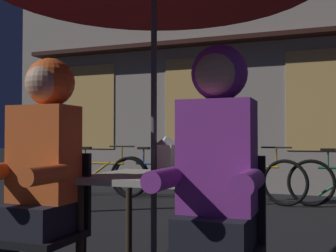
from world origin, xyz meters
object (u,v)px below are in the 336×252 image
at_px(chair_left, 47,223).
at_px(bicycle_nearest, 100,175).
at_px(lantern, 167,154).
at_px(person_right_hooded, 216,162).
at_px(person_left_hooded, 41,158).
at_px(chair_right, 219,238).
at_px(cafe_table, 154,192).
at_px(bicycle_second, 159,176).
at_px(bicycle_third, 250,180).

height_order(chair_left, bicycle_nearest, chair_left).
distance_m(lantern, bicycle_nearest, 4.59).
bearing_deg(lantern, person_right_hooded, -47.64).
distance_m(lantern, person_left_hooded, 0.71).
bearing_deg(chair_right, cafe_table, 142.45).
distance_m(person_left_hooded, bicycle_second, 4.50).
xyz_separation_m(cafe_table, bicycle_nearest, (-2.50, 3.79, -0.29)).
distance_m(chair_left, bicycle_second, 4.42).
relative_size(chair_left, bicycle_third, 0.52).
bearing_deg(person_right_hooded, person_left_hooded, 180.00).
xyz_separation_m(cafe_table, chair_left, (-0.48, -0.37, -0.15)).
height_order(cafe_table, chair_right, chair_right).
bearing_deg(bicycle_nearest, bicycle_second, 7.85).
height_order(bicycle_second, bicycle_third, same).
distance_m(bicycle_nearest, bicycle_second, 1.00).
bearing_deg(person_left_hooded, chair_right, 3.39).
xyz_separation_m(cafe_table, bicycle_second, (-1.50, 3.92, -0.29)).
height_order(lantern, person_right_hooded, person_right_hooded).
bearing_deg(bicycle_nearest, lantern, -55.68).
height_order(cafe_table, person_left_hooded, person_left_hooded).
relative_size(cafe_table, bicycle_third, 0.45).
xyz_separation_m(cafe_table, chair_right, (0.48, -0.37, -0.15)).
distance_m(person_left_hooded, bicycle_nearest, 4.70).
bearing_deg(chair_left, cafe_table, 37.55).
distance_m(chair_left, bicycle_third, 4.28).
bearing_deg(cafe_table, chair_right, -37.55).
distance_m(cafe_table, person_left_hooded, 0.67).
distance_m(person_left_hooded, bicycle_third, 4.37).
relative_size(chair_right, person_left_hooded, 0.62).
distance_m(cafe_table, chair_left, 0.62).
height_order(cafe_table, chair_left, chair_left).
bearing_deg(chair_right, chair_left, 180.00).
height_order(cafe_table, person_right_hooded, person_right_hooded).
xyz_separation_m(cafe_table, person_right_hooded, (0.48, -0.43, 0.21)).
bearing_deg(person_right_hooded, bicycle_nearest, 125.26).
bearing_deg(lantern, bicycle_third, 91.95).
bearing_deg(person_right_hooded, bicycle_third, 97.10).
bearing_deg(cafe_table, person_left_hooded, -138.43).
xyz_separation_m(cafe_table, bicycle_third, (-0.06, 3.89, -0.29)).
xyz_separation_m(person_left_hooded, bicycle_nearest, (-2.02, 4.21, -0.50)).
bearing_deg(chair_left, person_right_hooded, -3.39).
xyz_separation_m(chair_left, bicycle_second, (-1.02, 4.29, -0.14)).
xyz_separation_m(cafe_table, person_left_hooded, (-0.48, -0.43, 0.21)).
xyz_separation_m(chair_right, bicycle_second, (-1.98, 4.29, -0.14)).
bearing_deg(cafe_table, bicycle_nearest, 123.41).
bearing_deg(person_right_hooded, bicycle_second, 114.51).
bearing_deg(bicycle_second, bicycle_third, -1.30).
bearing_deg(person_left_hooded, bicycle_nearest, 115.60).
height_order(chair_left, person_right_hooded, person_right_hooded).
xyz_separation_m(cafe_table, lantern, (0.07, 0.02, 0.22)).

